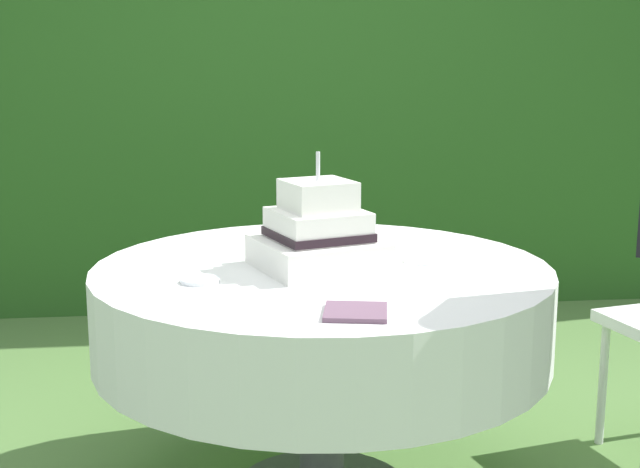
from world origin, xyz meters
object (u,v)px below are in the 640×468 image
Objects in this scene: serving_plate_near at (424,260)px; serving_plate_far at (200,280)px; cake_table at (322,311)px; wedding_cake at (318,235)px; napkin_stack at (356,312)px.

serving_plate_near is 0.69m from serving_plate_far.
cake_table is 12.58× the size of serving_plate_far.
serving_plate_far is at bearing -158.80° from wedding_cake.
serving_plate_far is at bearing 137.61° from napkin_stack.
wedding_cake is at bearing -173.13° from serving_plate_near.
cake_table is 0.42m from serving_plate_far.
serving_plate_far is (-0.67, -0.17, 0.00)m from serving_plate_near.
wedding_cake is 3.91× the size of serving_plate_far.
serving_plate_far is (-0.34, -0.13, -0.09)m from wedding_cake.
serving_plate_near and serving_plate_far have the same top height.
wedding_cake reaches higher than cake_table.
serving_plate_near is (0.31, 0.02, 0.15)m from cake_table.
napkin_stack is (-0.29, -0.52, 0.00)m from serving_plate_near.
wedding_cake is at bearing 21.20° from serving_plate_far.
wedding_cake is at bearing -120.62° from cake_table.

